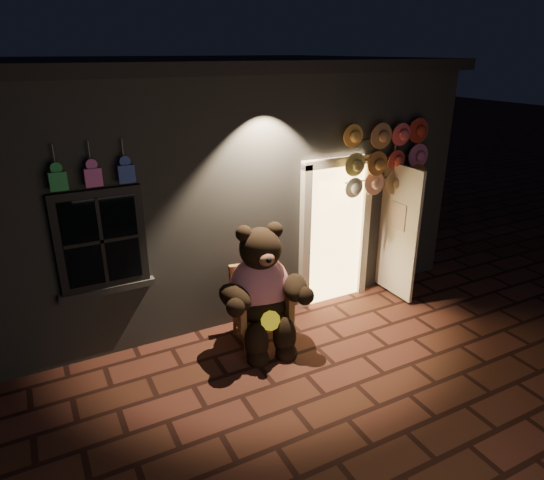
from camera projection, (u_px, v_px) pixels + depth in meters
ground at (306, 375)px, 5.72m from camera, size 60.00×60.00×0.00m
shop_building at (189, 164)px, 8.38m from camera, size 7.30×5.95×3.51m
wicker_armchair at (259, 304)px, 6.28m from camera, size 0.77×0.72×1.01m
teddy_bear at (262, 291)px, 6.07m from camera, size 1.23×1.03×1.71m
hat_rack at (388, 161)px, 6.91m from camera, size 1.49×0.22×2.63m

